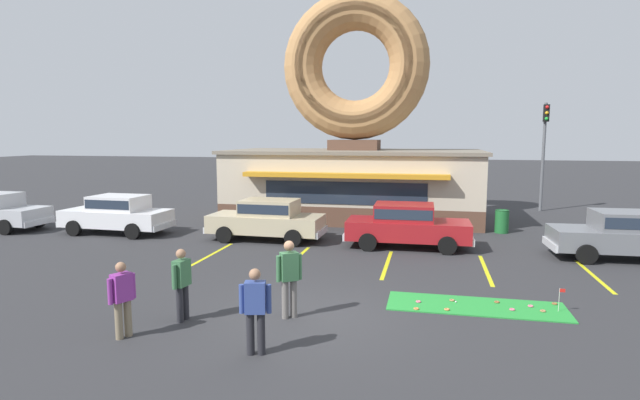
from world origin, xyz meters
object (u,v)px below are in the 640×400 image
at_px(car_champagne, 267,218).
at_px(car_grey, 625,233).
at_px(car_red, 406,224).
at_px(pedestrian_clipboard_woman, 289,275).
at_px(pedestrian_hooded_kid, 255,307).
at_px(putting_flag_pin, 561,294).
at_px(trash_bin, 502,221).
at_px(traffic_light_pole, 544,142).
at_px(golf_ball, 456,302).
at_px(car_white, 117,213).
at_px(pedestrian_blue_sweater_man, 182,281).
at_px(pedestrian_leather_jacket_man, 122,296).

xyz_separation_m(car_champagne, car_grey, (12.45, -0.42, 0.00)).
distance_m(car_red, car_grey, 7.09).
xyz_separation_m(car_champagne, pedestrian_clipboard_woman, (3.14, -7.92, 0.11)).
bearing_deg(pedestrian_hooded_kid, pedestrian_clipboard_woman, 87.37).
distance_m(putting_flag_pin, trash_bin, 9.81).
height_order(car_grey, traffic_light_pole, traffic_light_pole).
relative_size(golf_ball, traffic_light_pole, 0.01).
relative_size(car_white, pedestrian_blue_sweater_man, 2.86).
height_order(car_red, car_white, same).
xyz_separation_m(pedestrian_leather_jacket_man, traffic_light_pole, (11.89, 20.15, 2.85)).
xyz_separation_m(putting_flag_pin, traffic_light_pole, (2.92, 16.72, 3.27)).
distance_m(pedestrian_hooded_kid, trash_bin, 14.74).
relative_size(car_red, trash_bin, 4.70).
distance_m(pedestrian_hooded_kid, traffic_light_pole, 22.41).
height_order(car_white, pedestrian_leather_jacket_man, car_white).
bearing_deg(car_white, pedestrian_blue_sweater_man, -48.95).
bearing_deg(pedestrian_hooded_kid, pedestrian_blue_sweater_man, 149.14).
distance_m(putting_flag_pin, traffic_light_pole, 17.29).
bearing_deg(pedestrian_clipboard_woman, golf_ball, 25.50).
bearing_deg(car_white, car_grey, -1.07).
xyz_separation_m(car_red, pedestrian_blue_sweater_man, (-4.46, -8.45, 0.02)).
height_order(golf_ball, trash_bin, trash_bin).
xyz_separation_m(car_grey, car_white, (-18.97, 0.35, 0.00)).
bearing_deg(car_red, golf_ball, -76.27).
relative_size(pedestrian_clipboard_woman, trash_bin, 1.80).
relative_size(car_champagne, pedestrian_hooded_kid, 2.80).
distance_m(golf_ball, pedestrian_clipboard_woman, 4.19).
bearing_deg(golf_ball, trash_bin, 76.54).
relative_size(car_champagne, traffic_light_pole, 0.79).
distance_m(pedestrian_blue_sweater_man, pedestrian_hooded_kid, 2.51).
relative_size(car_grey, pedestrian_blue_sweater_man, 2.87).
bearing_deg(car_grey, golf_ball, -134.39).
relative_size(golf_ball, trash_bin, 0.04).
height_order(car_champagne, car_grey, same).
bearing_deg(pedestrian_hooded_kid, traffic_light_pole, 66.08).
bearing_deg(trash_bin, car_grey, -50.22).
height_order(golf_ball, traffic_light_pole, traffic_light_pole).
xyz_separation_m(pedestrian_hooded_kid, pedestrian_leather_jacket_man, (-2.87, 0.18, -0.05)).
height_order(putting_flag_pin, car_champagne, car_champagne).
relative_size(pedestrian_leather_jacket_man, traffic_light_pole, 0.27).
distance_m(putting_flag_pin, pedestrian_leather_jacket_man, 9.61).
bearing_deg(golf_ball, pedestrian_leather_jacket_man, -151.97).
distance_m(car_champagne, car_white, 6.52).
distance_m(car_red, pedestrian_blue_sweater_man, 9.56).
xyz_separation_m(pedestrian_hooded_kid, pedestrian_clipboard_woman, (0.09, 1.96, 0.07)).
height_order(car_champagne, pedestrian_leather_jacket_man, car_champagne).
height_order(golf_ball, pedestrian_blue_sweater_man, pedestrian_blue_sweater_man).
height_order(pedestrian_hooded_kid, traffic_light_pole, traffic_light_pole).
bearing_deg(car_grey, car_white, 178.93).
bearing_deg(pedestrian_blue_sweater_man, car_grey, 35.25).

